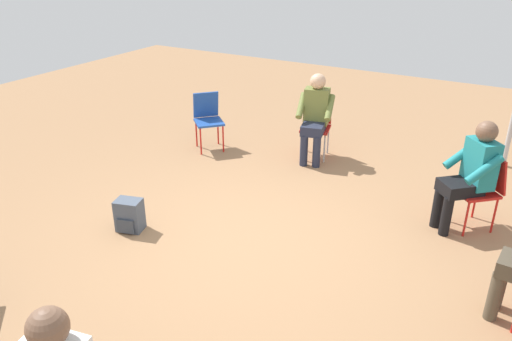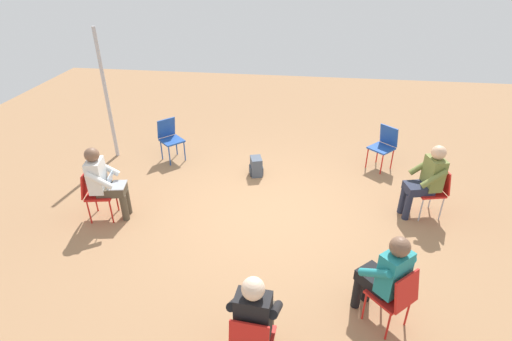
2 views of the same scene
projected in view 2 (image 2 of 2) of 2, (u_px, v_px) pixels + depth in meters
ground_plane at (273, 213)px, 6.57m from camera, size 15.96×15.96×0.00m
chair_west at (95, 191)px, 6.24m from camera, size 0.50×0.47×0.85m
chair_southeast at (395, 295)px, 4.38m from camera, size 0.58×0.59×0.85m
chair_northwest at (170, 137)px, 8.01m from camera, size 0.59×0.58×0.85m
chair_east at (434, 188)px, 6.31m from camera, size 0.52×0.48×0.85m
chair_northeast at (384, 144)px, 7.70m from camera, size 0.58×0.59×0.85m
person_with_laptop at (104, 180)px, 6.15m from camera, size 0.57×0.55×1.24m
person_in_black at (255, 314)px, 3.91m from camera, size 0.52×0.54×1.24m
person_in_teal at (386, 273)px, 4.40m from camera, size 0.63×0.63×1.24m
person_in_olive at (427, 178)px, 6.20m from camera, size 0.58×0.57×1.24m
backpack_near_laptop_user at (256, 167)px, 7.60m from camera, size 0.29×0.32×0.36m
tent_pole_near at (107, 96)px, 7.74m from camera, size 0.07×0.07×2.59m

